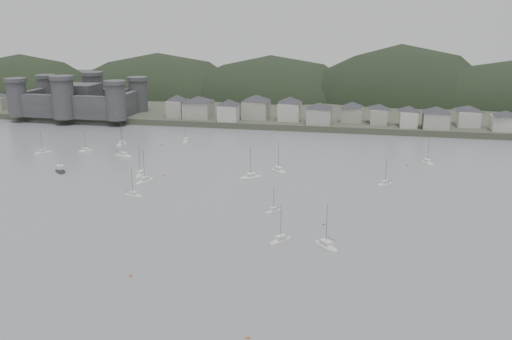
# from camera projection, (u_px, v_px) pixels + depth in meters

# --- Properties ---
(ground) EXTENTS (900.00, 900.00, 0.00)m
(ground) POSITION_uv_depth(u_px,v_px,m) (178.00, 294.00, 114.22)
(ground) COLOR slate
(ground) RESTS_ON ground
(far_shore_land) EXTENTS (900.00, 250.00, 3.00)m
(far_shore_land) POSITION_uv_depth(u_px,v_px,m) (322.00, 95.00, 392.17)
(far_shore_land) COLOR #383D2D
(far_shore_land) RESTS_ON ground
(forested_ridge) EXTENTS (851.55, 103.94, 102.57)m
(forested_ridge) POSITION_uv_depth(u_px,v_px,m) (325.00, 120.00, 370.40)
(forested_ridge) COLOR black
(forested_ridge) RESTS_ON ground
(castle) EXTENTS (66.00, 43.00, 20.00)m
(castle) POSITION_uv_depth(u_px,v_px,m) (79.00, 99.00, 305.18)
(castle) COLOR #37373A
(castle) RESTS_ON far_shore_land
(waterfront_town) EXTENTS (451.48, 28.46, 12.92)m
(waterfront_town) POSITION_uv_depth(u_px,v_px,m) (404.00, 113.00, 274.73)
(waterfront_town) COLOR gray
(waterfront_town) RESTS_ON far_shore_land
(sailboat_lead) EXTENTS (8.12, 8.30, 12.03)m
(sailboat_lead) POSITION_uv_depth(u_px,v_px,m) (278.00, 171.00, 204.72)
(sailboat_lead) COLOR silver
(sailboat_lead) RESTS_ON ground
(moored_fleet) EXTENTS (234.77, 163.53, 12.27)m
(moored_fleet) POSITION_uv_depth(u_px,v_px,m) (200.00, 191.00, 180.74)
(moored_fleet) COLOR silver
(moored_fleet) RESTS_ON ground
(motor_launch_far) EXTENTS (7.95, 8.26, 4.01)m
(motor_launch_far) POSITION_uv_depth(u_px,v_px,m) (60.00, 171.00, 204.10)
(motor_launch_far) COLOR black
(motor_launch_far) RESTS_ON ground
(mooring_buoys) EXTENTS (168.40, 142.45, 0.70)m
(mooring_buoys) POSITION_uv_depth(u_px,v_px,m) (248.00, 208.00, 164.82)
(mooring_buoys) COLOR #B8643D
(mooring_buoys) RESTS_ON ground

